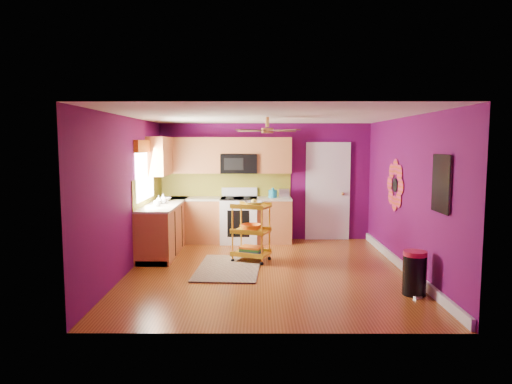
{
  "coord_description": "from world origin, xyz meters",
  "views": [
    {
      "loc": [
        -0.16,
        -7.29,
        2.06
      ],
      "look_at": [
        -0.19,
        0.4,
        1.25
      ],
      "focal_mm": 32.0,
      "sensor_mm": 36.0,
      "label": 1
    }
  ],
  "objects": [
    {
      "name": "panel_door",
      "position": [
        1.35,
        2.47,
        1.02
      ],
      "size": [
        0.95,
        0.11,
        2.15
      ],
      "color": "white",
      "rests_on": "ground"
    },
    {
      "name": "toaster",
      "position": [
        0.4,
        2.26,
        1.03
      ],
      "size": [
        0.22,
        0.15,
        0.18
      ],
      "primitive_type": "cube",
      "color": "beige",
      "rests_on": "lower_cabinets"
    },
    {
      "name": "counter_cup",
      "position": [
        -1.97,
        0.87,
        0.99
      ],
      "size": [
        0.13,
        0.13,
        0.11
      ],
      "primitive_type": "imported",
      "color": "white",
      "rests_on": "lower_cabinets"
    },
    {
      "name": "rolling_cart",
      "position": [
        -0.26,
        0.59,
        0.57
      ],
      "size": [
        0.74,
        0.64,
        1.11
      ],
      "color": "gold",
      "rests_on": "ground"
    },
    {
      "name": "right_wall_art",
      "position": [
        2.23,
        -0.34,
        1.44
      ],
      "size": [
        0.04,
        2.74,
        1.04
      ],
      "color": "black",
      "rests_on": "ground"
    },
    {
      "name": "left_window",
      "position": [
        -2.22,
        1.05,
        1.74
      ],
      "size": [
        0.08,
        1.35,
        1.08
      ],
      "color": "white",
      "rests_on": "ground"
    },
    {
      "name": "shag_rug",
      "position": [
        -0.64,
        0.11,
        0.01
      ],
      "size": [
        1.11,
        1.71,
        0.02
      ],
      "primitive_type": "cube",
      "rotation": [
        0.0,
        0.0,
        -0.06
      ],
      "color": "black",
      "rests_on": "ground"
    },
    {
      "name": "teal_kettle",
      "position": [
        0.16,
        2.24,
        1.02
      ],
      "size": [
        0.18,
        0.18,
        0.21
      ],
      "color": "teal",
      "rests_on": "lower_cabinets"
    },
    {
      "name": "electric_range",
      "position": [
        -0.55,
        2.17,
        0.48
      ],
      "size": [
        0.76,
        0.66,
        1.13
      ],
      "color": "white",
      "rests_on": "ground"
    },
    {
      "name": "ground",
      "position": [
        0.0,
        0.0,
        0.0
      ],
      "size": [
        5.0,
        5.0,
        0.0
      ],
      "primitive_type": "plane",
      "color": "brown",
      "rests_on": "ground"
    },
    {
      "name": "counter_dish",
      "position": [
        -2.0,
        1.68,
        0.97
      ],
      "size": [
        0.26,
        0.26,
        0.06
      ],
      "primitive_type": "imported",
      "color": "white",
      "rests_on": "lower_cabinets"
    },
    {
      "name": "room_envelope",
      "position": [
        0.03,
        0.0,
        1.63
      ],
      "size": [
        4.54,
        5.04,
        2.52
      ],
      "color": "#5B0A4E",
      "rests_on": "ground"
    },
    {
      "name": "ceiling_fan",
      "position": [
        0.0,
        0.2,
        2.29
      ],
      "size": [
        1.01,
        1.01,
        0.26
      ],
      "color": "#BF8C3F",
      "rests_on": "ground"
    },
    {
      "name": "upper_cabinetry",
      "position": [
        -1.24,
        2.17,
        1.8
      ],
      "size": [
        2.8,
        2.3,
        1.26
      ],
      "color": "#9C532A",
      "rests_on": "ground"
    },
    {
      "name": "soap_bottle_b",
      "position": [
        -1.94,
        1.23,
        1.03
      ],
      "size": [
        0.14,
        0.14,
        0.18
      ],
      "primitive_type": "imported",
      "color": "white",
      "rests_on": "lower_cabinets"
    },
    {
      "name": "trash_can",
      "position": [
        1.99,
        -1.2,
        0.3
      ],
      "size": [
        0.41,
        0.41,
        0.61
      ],
      "color": "black",
      "rests_on": "ground"
    },
    {
      "name": "soap_bottle_a",
      "position": [
        -2.01,
        1.14,
        1.02
      ],
      "size": [
        0.08,
        0.08,
        0.17
      ],
      "primitive_type": "imported",
      "color": "#EA3F72",
      "rests_on": "lower_cabinets"
    },
    {
      "name": "lower_cabinets",
      "position": [
        -1.35,
        1.82,
        0.43
      ],
      "size": [
        2.81,
        2.31,
        0.94
      ],
      "color": "#9C532A",
      "rests_on": "ground"
    }
  ]
}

